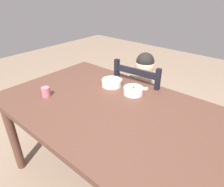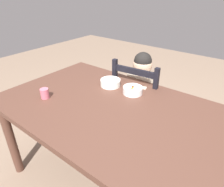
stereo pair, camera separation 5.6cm
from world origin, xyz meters
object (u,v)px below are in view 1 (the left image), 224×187
Objects in this scene: bowl_of_peas at (112,82)px; spoon at (128,88)px; child_figure at (141,89)px; drinking_cup at (46,92)px; bowl_of_carrots at (133,90)px; dining_table at (110,116)px; dining_chair at (141,106)px.

bowl_of_peas is 0.15m from spoon.
drinking_cup is (-0.36, -0.74, 0.14)m from child_figure.
spoon is at bearing 152.00° from bowl_of_carrots.
bowl_of_carrots reaches higher than dining_table.
spoon reaches higher than dining_table.
bowl_of_peas is at bearing 61.02° from drinking_cup.
spoon is (0.03, -0.26, 0.30)m from dining_chair.
dining_table is 0.33m from bowl_of_peas.
bowl_of_carrots is 1.28× the size of spoon.
dining_chair reaches higher than bowl_of_peas.
bowl_of_peas reaches higher than dining_table.
child_figure is 13.26× the size of drinking_cup.
bowl_of_carrots is (0.11, -0.29, 0.13)m from child_figure.
bowl_of_peas is (-0.19, 0.25, 0.12)m from dining_table.
bowl_of_carrots is at bearing -71.09° from dining_chair.
dining_table is 0.59m from dining_chair.
dining_chair is (-0.08, 0.55, -0.21)m from dining_table.
drinking_cup is (-0.36, -0.75, 0.33)m from dining_chair.
dining_chair is 5.71× the size of bowl_of_peas.
bowl_of_carrots is 0.65m from drinking_cup.
bowl_of_peas is at bearing -164.37° from spoon.
dining_table is 0.55m from child_figure.
dining_chair is 0.45m from bowl_of_carrots.
dining_table is 13.69× the size of spoon.
bowl_of_peas is at bearing 128.11° from dining_table.
child_figure reaches higher than spoon.
child_figure reaches higher than dining_table.
bowl_of_peas is 1.09× the size of bowl_of_carrots.
bowl_of_peas reaches higher than bowl_of_carrots.
dining_table is 21.58× the size of drinking_cup.
dining_chair is 0.95× the size of child_figure.
dining_chair is at bearing 64.25° from drinking_cup.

